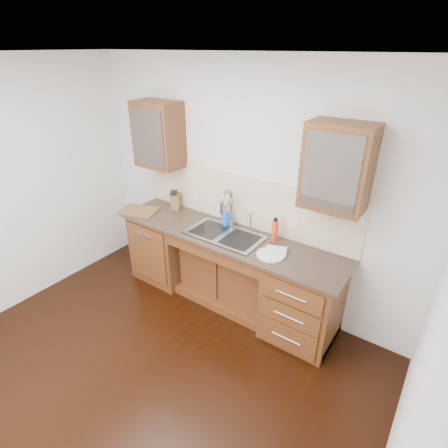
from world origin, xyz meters
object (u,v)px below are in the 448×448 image
Objects in this scene: soap_bottle at (226,218)px; water_bottle at (275,231)px; knife_block at (176,201)px; plate at (270,255)px; cutting_board at (139,211)px.

water_bottle is at bearing 17.73° from soap_bottle.
water_bottle is 1.40m from knife_block.
water_bottle is 0.31m from plate.
soap_bottle is 1.15m from cutting_board.
knife_block is at bearing 168.45° from plate.
soap_bottle is 0.62m from water_bottle.
soap_bottle is at bearing -26.37° from knife_block.
knife_block is (-1.50, 0.31, 0.08)m from plate.
knife_block is at bearing 178.59° from water_bottle.
plate is (0.72, -0.28, -0.09)m from soap_bottle.
soap_bottle reaches higher than knife_block.
plate is at bearing -69.11° from water_bottle.
water_bottle reaches higher than soap_bottle.
water_bottle is 0.86× the size of plate.
cutting_board reaches higher than plate.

